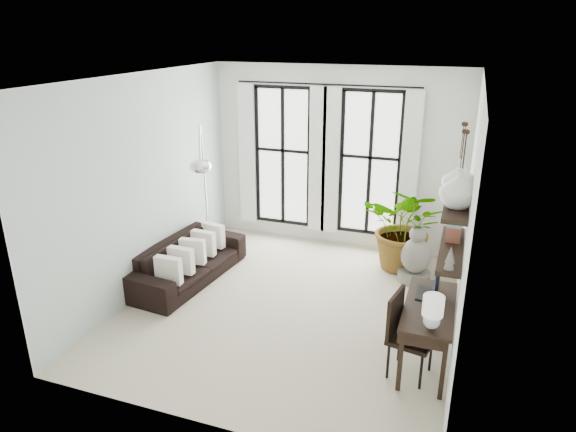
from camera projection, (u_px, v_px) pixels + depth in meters
The scene contains 16 objects.
floor at pixel (290, 306), 7.40m from camera, with size 5.00×5.00×0.00m, color #B9B193.
ceiling at pixel (291, 77), 6.29m from camera, with size 5.00×5.00×0.00m, color white.
wall_left at pixel (146, 185), 7.55m from camera, with size 5.00×5.00×0.00m, color #B0C4BB.
wall_right at pixel (467, 221), 6.14m from camera, with size 5.00×5.00×0.00m, color white.
wall_back at pixel (337, 158), 9.06m from camera, with size 4.50×4.50×0.00m, color white.
windows at pixel (325, 161), 9.07m from camera, with size 3.26×0.13×2.65m.
wall_shelves at pixel (454, 229), 5.54m from camera, with size 0.25×1.30×0.60m.
sofa at pixel (188, 261), 8.08m from camera, with size 2.19×0.86×0.64m, color black.
throw_pillows at pixel (193, 251), 7.99m from camera, with size 0.40×1.52×0.40m.
plant at pixel (406, 227), 8.32m from camera, with size 1.31×1.14×1.46m, color #2D7228.
desk at pixel (429, 311), 5.86m from camera, with size 0.56×1.32×1.17m.
desk_chair at pixel (404, 329), 5.79m from camera, with size 0.56×0.56×1.00m.
arc_lamp at pixel (202, 160), 7.92m from camera, with size 0.74×1.17×2.43m.
buddha at pixel (416, 258), 8.00m from camera, with size 0.51×0.51×0.92m.
vase_a at pixel (459, 189), 5.10m from camera, with size 0.37×0.37×0.38m, color white.
vase_b at pixel (460, 179), 5.45m from camera, with size 0.37×0.37×0.38m, color white.
Camera 1 is at (2.13, -6.13, 3.78)m, focal length 32.00 mm.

